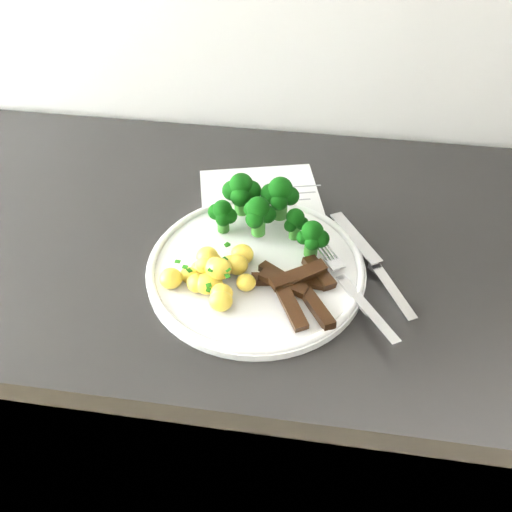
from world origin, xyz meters
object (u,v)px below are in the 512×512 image
Objects in this scene: counter at (317,406)px; knife at (381,275)px; broccoli at (265,206)px; potatoes at (215,272)px; fork at (355,292)px; recipe_paper at (264,217)px; plate at (256,267)px; beef_strips at (296,285)px.

counter is 0.47m from knife.
potatoes is (-0.05, -0.12, -0.03)m from broccoli.
broccoli is 0.99× the size of fork.
broccoli is at bearing 65.22° from potatoes.
potatoes is at bearing -106.95° from recipe_paper.
recipe_paper is 1.72× the size of fork.
potatoes is 0.71× the size of fork.
counter is 11.97× the size of knife.
recipe_paper is at bearing 132.12° from fork.
plate is at bearing -91.63° from broccoli.
beef_strips is (0.06, -0.12, -0.04)m from broccoli.
counter is 0.53m from broccoli.
knife is (0.06, -0.06, 0.46)m from counter.
counter is 7.74× the size of recipe_paper.
broccoli is at bearing 157.84° from knife.
fork is 0.90× the size of knife.
recipe_paper is 0.16m from potatoes.
beef_strips is (0.11, -0.00, -0.01)m from potatoes.
broccoli is at bearing 88.37° from plate.
recipe_paper is at bearing 148.25° from knife.
recipe_paper reaches higher than counter.
fork is (0.08, -0.00, -0.00)m from beef_strips.
potatoes is at bearing -168.65° from knife.
potatoes reaches higher than beef_strips.
fork is at bearing -0.30° from potatoes.
recipe_paper is 2.26× the size of beef_strips.
recipe_paper is 0.21m from knife.
fork reaches higher than recipe_paper.
plate is at bearing -177.35° from knife.
counter is 17.52× the size of beef_strips.
fork reaches higher than counter.
counter is 7.87× the size of plate.
counter is at bearing -4.09° from broccoli.
potatoes reaches higher than recipe_paper.
knife is (0.17, 0.01, 0.00)m from plate.
plate is at bearing -149.26° from counter.
counter is 0.48m from recipe_paper.
beef_strips reaches higher than knife.
knife is (0.11, 0.05, -0.01)m from beef_strips.
fork is at bearing -0.44° from beef_strips.
broccoli is 0.19m from knife.
knife is at bearing 2.65° from plate.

